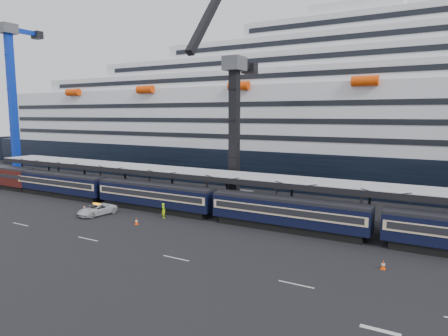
# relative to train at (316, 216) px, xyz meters

# --- Properties ---
(ground) EXTENTS (260.00, 260.00, 0.00)m
(ground) POSITION_rel_train_xyz_m (4.65, -10.00, -2.20)
(ground) COLOR black
(ground) RESTS_ON ground
(lane_markings) EXTENTS (111.00, 4.27, 0.02)m
(lane_markings) POSITION_rel_train_xyz_m (12.80, -15.23, -2.19)
(lane_markings) COLOR beige
(lane_markings) RESTS_ON ground
(train) EXTENTS (133.05, 3.00, 4.05)m
(train) POSITION_rel_train_xyz_m (0.00, 0.00, 0.00)
(train) COLOR black
(train) RESTS_ON ground
(canopy) EXTENTS (130.00, 6.25, 5.53)m
(canopy) POSITION_rel_train_xyz_m (4.65, 4.00, 3.05)
(canopy) COLOR #A0A2A8
(canopy) RESTS_ON ground
(cruise_ship) EXTENTS (214.09, 28.84, 34.00)m
(cruise_ship) POSITION_rel_train_xyz_m (3.57, 35.99, 10.14)
(cruise_ship) COLOR black
(cruise_ship) RESTS_ON ground
(crane_blue) EXTENTS (4.50, 19.91, 52.01)m
(crane_blue) POSITION_rel_train_xyz_m (-67.35, 7.55, 16.03)
(crane_blue) COLOR #47494E
(crane_blue) RESTS_ON ground
(crane_dark_near) EXTENTS (4.50, 17.75, 35.08)m
(crane_dark_near) POSITION_rel_train_xyz_m (-15.35, 8.59, 9.73)
(crane_dark_near) COLOR #47494E
(crane_dark_near) RESTS_ON ground
(pickup_truck) EXTENTS (3.30, 5.70, 1.50)m
(pickup_truck) POSITION_rel_train_xyz_m (-28.60, -5.94, -1.45)
(pickup_truck) COLOR silver
(pickup_truck) RESTS_ON ground
(worker) EXTENTS (0.88, 0.79, 2.02)m
(worker) POSITION_rel_train_xyz_m (-19.68, -2.72, -1.19)
(worker) COLOR #BFFF0D
(worker) RESTS_ON ground
(traffic_cone_a) EXTENTS (0.38, 0.38, 0.76)m
(traffic_cone_a) POSITION_rel_train_xyz_m (-32.49, -4.71, -1.83)
(traffic_cone_a) COLOR #F94507
(traffic_cone_a) RESTS_ON ground
(traffic_cone_b) EXTENTS (0.35, 0.35, 0.69)m
(traffic_cone_b) POSITION_rel_train_xyz_m (-29.58, -6.01, -1.86)
(traffic_cone_b) COLOR #F94507
(traffic_cone_b) RESTS_ON ground
(traffic_cone_c) EXTENTS (0.43, 0.43, 0.86)m
(traffic_cone_c) POSITION_rel_train_xyz_m (-20.71, -6.86, -1.78)
(traffic_cone_c) COLOR #F94507
(traffic_cone_c) RESTS_ON ground
(traffic_cone_d) EXTENTS (0.43, 0.43, 0.86)m
(traffic_cone_d) POSITION_rel_train_xyz_m (8.29, -7.14, -1.78)
(traffic_cone_d) COLOR #F94507
(traffic_cone_d) RESTS_ON ground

